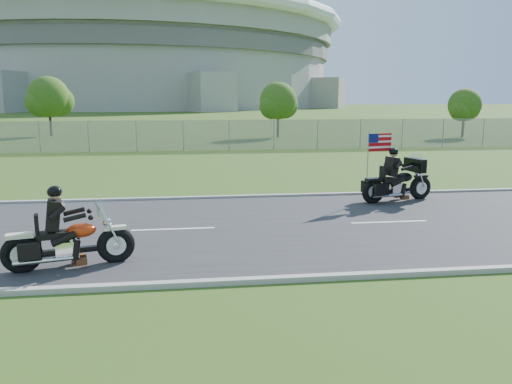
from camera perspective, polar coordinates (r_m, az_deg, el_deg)
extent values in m
plane|color=#2E4515|center=(13.56, -0.94, -4.15)|extent=(420.00, 420.00, 0.00)
cube|color=#28282B|center=(13.56, -0.94, -4.07)|extent=(120.00, 8.00, 0.04)
cube|color=#9E9B93|center=(17.47, -2.42, -0.58)|extent=(120.00, 0.18, 0.12)
cube|color=#9E9B93|center=(9.72, 1.77, -10.01)|extent=(120.00, 0.18, 0.12)
cube|color=gray|center=(33.30, -13.50, 6.24)|extent=(60.00, 0.03, 2.00)
cylinder|color=#A3A099|center=(184.07, -13.43, 12.60)|extent=(130.00, 130.00, 20.00)
cylinder|color=#605E5B|center=(184.45, -13.53, 14.77)|extent=(132.00, 132.00, 4.00)
cylinder|color=#A3A099|center=(184.98, -13.62, 16.62)|extent=(134.00, 134.00, 6.00)
torus|color=white|center=(185.45, -13.68, 17.85)|extent=(140.40, 140.40, 4.40)
cylinder|color=#382316|center=(43.72, 2.52, 7.90)|extent=(0.22, 0.22, 2.52)
sphere|color=#284512|center=(43.66, 2.54, 10.38)|extent=(3.20, 3.20, 3.20)
sphere|color=#284512|center=(44.25, 3.26, 9.91)|extent=(2.40, 2.40, 2.40)
sphere|color=#284512|center=(43.18, 1.89, 9.78)|extent=(2.24, 2.24, 2.24)
cylinder|color=#382316|center=(48.71, -22.45, 7.57)|extent=(0.22, 0.22, 2.80)
sphere|color=#284512|center=(48.66, -22.63, 10.03)|extent=(3.60, 3.60, 3.60)
sphere|color=#284512|center=(49.01, -21.61, 9.63)|extent=(2.70, 2.70, 2.70)
sphere|color=#284512|center=(48.40, -23.46, 9.38)|extent=(2.52, 2.52, 2.52)
cylinder|color=#382316|center=(47.31, 22.59, 7.14)|extent=(0.22, 0.22, 2.24)
sphere|color=#284512|center=(47.25, 22.74, 9.17)|extent=(2.80, 2.80, 2.80)
sphere|color=#284512|center=(47.90, 23.05, 8.78)|extent=(2.10, 2.10, 2.10)
sphere|color=#284512|center=(46.71, 22.39, 8.70)|extent=(1.96, 1.96, 1.96)
torus|color=black|center=(11.08, -15.71, -5.84)|extent=(0.82, 0.37, 0.80)
torus|color=black|center=(11.09, -25.23, -6.47)|extent=(0.82, 0.37, 0.80)
ellipsoid|color=red|center=(10.94, -19.36, -4.15)|extent=(0.67, 0.48, 0.30)
cube|color=black|center=(10.96, -22.28, -4.56)|extent=(0.65, 0.45, 0.13)
cube|color=black|center=(10.86, -22.15, -2.40)|extent=(0.35, 0.48, 0.59)
sphere|color=black|center=(10.77, -22.04, 0.02)|extent=(0.35, 0.35, 0.29)
cube|color=silver|center=(10.84, -17.25, -1.35)|extent=(0.16, 0.49, 0.43)
torus|color=black|center=(18.07, 18.26, 0.47)|extent=(0.86, 0.40, 0.84)
torus|color=black|center=(16.92, 13.24, 0.05)|extent=(0.86, 0.40, 0.84)
ellipsoid|color=black|center=(17.56, 16.55, 1.63)|extent=(0.70, 0.51, 0.32)
cube|color=black|center=(17.21, 15.00, 1.38)|extent=(0.69, 0.48, 0.14)
cube|color=black|center=(17.18, 15.22, 2.84)|extent=(0.37, 0.51, 0.62)
sphere|color=black|center=(17.16, 15.45, 4.45)|extent=(0.37, 0.37, 0.31)
cube|color=black|center=(17.77, 17.71, 2.96)|extent=(0.46, 0.94, 0.45)
cube|color=#B70C11|center=(17.08, 13.98, 5.52)|extent=(0.88, 0.24, 0.59)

